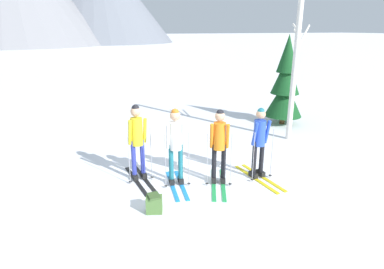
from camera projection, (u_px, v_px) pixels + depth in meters
ground_plane at (189, 180)px, 7.93m from camera, size 400.00×400.00×0.00m
skier_in_yellow at (137, 137)px, 7.71m from camera, size 0.61×1.74×1.86m
skier_in_white at (175, 142)px, 7.46m from camera, size 0.60×1.58×1.83m
skier_in_orange at (219, 142)px, 7.52m from camera, size 0.95×1.66×1.80m
skier_in_blue at (259, 140)px, 7.82m from camera, size 0.61×1.73×1.76m
pine_tree_near at (285, 84)px, 12.16m from camera, size 1.38×1.38×3.33m
birch_tree_tall at (296, 58)px, 10.13m from camera, size 0.75×0.63×5.18m
backpack_on_snow_front at (154, 204)px, 6.52m from camera, size 0.38×0.33×0.38m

